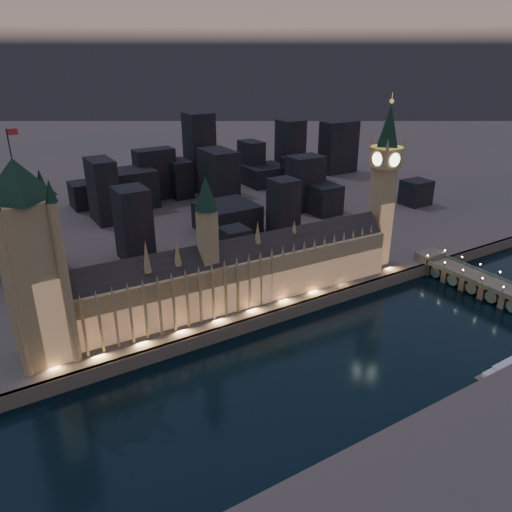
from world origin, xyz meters
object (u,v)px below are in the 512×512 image
victoria_tower (30,254)px  westminster_bridge (490,288)px  river_boat (511,367)px  palace_of_westminster (239,273)px  elizabeth_tower (385,173)px

victoria_tower → westminster_bridge: bearing=-14.4°
victoria_tower → westminster_bridge: (253.79, -65.36, -55.99)m
westminster_bridge → river_boat: size_ratio=2.62×
palace_of_westminster → elizabeth_tower: size_ratio=1.78×
palace_of_westminster → westminster_bridge: bearing=-24.0°
victoria_tower → river_boat: 235.76m
westminster_bridge → river_boat: bearing=-137.7°
victoria_tower → westminster_bridge: 267.99m
river_boat → palace_of_westminster: bearing=125.8°
elizabeth_tower → river_boat: elizabeth_tower is taller
westminster_bridge → river_boat: 81.21m
palace_of_westminster → victoria_tower: 113.25m
victoria_tower → river_boat: (193.79, -119.92, -60.42)m
westminster_bridge → river_boat: (-60.00, -54.55, -4.43)m
victoria_tower → river_boat: victoria_tower is taller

